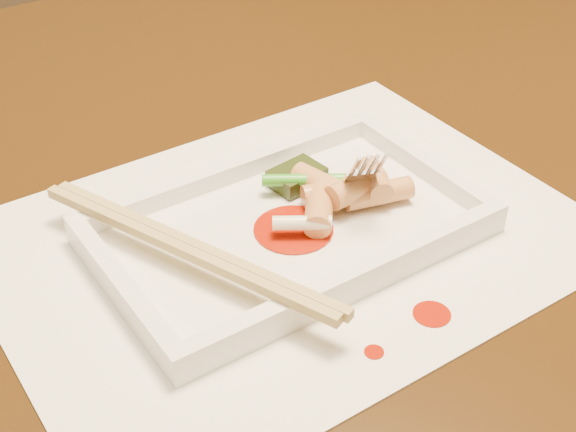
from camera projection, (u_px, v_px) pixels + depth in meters
table at (237, 289)px, 0.67m from camera, size 1.40×0.90×0.75m
placemat at (288, 238)px, 0.56m from camera, size 0.40×0.30×0.00m
sauce_splatter_a at (432, 314)px, 0.50m from camera, size 0.02×0.02×0.00m
sauce_splatter_b at (374, 352)px, 0.47m from camera, size 0.01×0.01×0.00m
plate_base at (288, 232)px, 0.56m from camera, size 0.26×0.16×0.01m
plate_rim_far at (233, 171)px, 0.60m from camera, size 0.26×0.01×0.01m
plate_rim_near at (354, 278)px, 0.50m from camera, size 0.26×0.01×0.01m
plate_rim_left at (122, 287)px, 0.50m from camera, size 0.01×0.14×0.01m
plate_rim_right at (423, 165)px, 0.61m from camera, size 0.01×0.14×0.01m
veg_piece at (297, 176)px, 0.59m from camera, size 0.04×0.03×0.01m
scallion_white at (302, 223)px, 0.54m from camera, size 0.04×0.03×0.01m
scallion_green at (321, 180)px, 0.58m from camera, size 0.08×0.05×0.01m
chopstick_a at (181, 250)px, 0.51m from camera, size 0.10×0.22×0.01m
chopstick_b at (192, 245)px, 0.51m from camera, size 0.10×0.22×0.01m
fork at (357, 95)px, 0.55m from camera, size 0.09×0.10×0.14m
sauce_blob_0 at (293, 229)px, 0.55m from camera, size 0.06×0.06×0.00m
rice_cake_0 at (319, 209)px, 0.55m from camera, size 0.04×0.05×0.02m
rice_cake_1 at (319, 184)px, 0.58m from camera, size 0.03×0.04×0.02m
rice_cake_2 at (375, 179)px, 0.57m from camera, size 0.03×0.04×0.02m
rice_cake_3 at (378, 193)px, 0.57m from camera, size 0.05×0.03×0.02m
rice_cake_4 at (336, 192)px, 0.57m from camera, size 0.05×0.03×0.02m
rice_cake_5 at (356, 188)px, 0.57m from camera, size 0.05×0.02×0.02m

